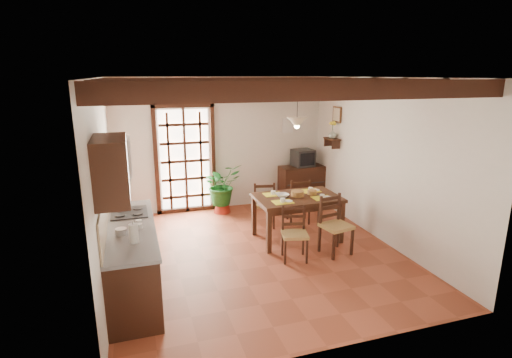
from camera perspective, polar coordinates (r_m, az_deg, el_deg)
name	(u,v)px	position (r m, az deg, el deg)	size (l,w,h in m)	color
ground_plane	(258,253)	(6.67, 0.23, -10.51)	(5.00, 5.00, 0.00)	brown
room_shell	(258,144)	(6.12, 0.24, 5.06)	(4.52, 5.02, 2.81)	silver
ceiling_beams	(258,85)	(6.04, 0.25, 13.26)	(4.50, 4.34, 0.20)	black
french_door	(185,157)	(8.43, -10.11, 3.07)	(1.26, 0.11, 2.32)	white
kitchen_counter	(132,258)	(5.67, -17.30, -10.72)	(0.64, 2.25, 1.38)	black
upper_cabinet	(111,170)	(4.56, -19.98, 1.24)	(0.35, 0.80, 0.70)	black
range_hood	(117,158)	(5.81, -19.26, 2.87)	(0.38, 0.60, 0.54)	white
counter_items	(129,221)	(5.57, -17.69, -5.80)	(0.50, 1.43, 0.25)	black
dining_table	(297,202)	(7.02, 5.90, -3.26)	(1.46, 0.94, 0.79)	#3A1F13
chair_near_left	(294,243)	(6.39, 5.50, -9.12)	(0.47, 0.46, 0.85)	tan
chair_near_right	(335,236)	(6.68, 11.25, -7.97)	(0.52, 0.50, 0.96)	tan
chair_far_left	(263,212)	(7.68, 1.08, -4.77)	(0.49, 0.48, 0.91)	tan
chair_far_right	(298,209)	(7.93, 6.07, -4.22)	(0.48, 0.47, 0.90)	tan
table_setting	(297,193)	(6.97, 5.94, -1.95)	(1.06, 0.71, 0.10)	yellow
table_bowl	(282,195)	(6.93, 3.79, -2.34)	(0.22, 0.22, 0.05)	white
sideboard	(302,185)	(9.08, 6.59, -0.80)	(1.01, 0.46, 0.86)	black
crt_tv	(303,158)	(8.93, 6.72, 3.03)	(0.48, 0.45, 0.37)	black
fuse_box	(288,125)	(8.95, 4.55, 7.65)	(0.25, 0.03, 0.32)	white
plant_pot	(222,207)	(8.53, -4.84, -4.03)	(0.36, 0.36, 0.22)	maroon
potted_plant	(222,186)	(8.39, -4.91, -1.06)	(2.02, 1.73, 2.25)	#144C19
wall_shelf	(332,141)	(8.47, 10.81, 5.39)	(0.20, 0.42, 0.20)	black
shelf_vase	(332,134)	(8.45, 10.85, 6.33)	(0.15, 0.15, 0.15)	#B2BFB2
shelf_flowers	(333,124)	(8.42, 10.92, 7.72)	(0.14, 0.14, 0.36)	yellow
framed_picture	(337,114)	(8.44, 11.49, 9.03)	(0.03, 0.32, 0.32)	brown
pendant_lamp	(297,121)	(6.81, 5.87, 8.19)	(0.36, 0.36, 0.84)	black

